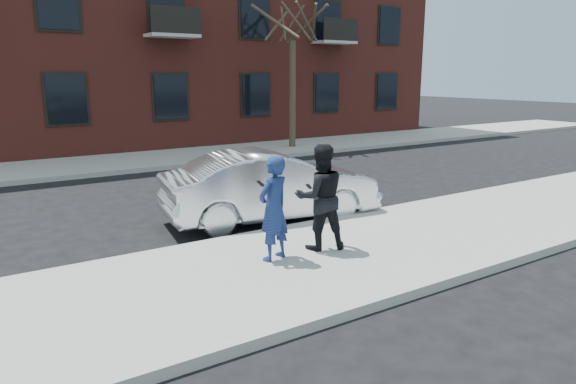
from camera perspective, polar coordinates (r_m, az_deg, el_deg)
ground at (r=10.13m, az=13.44°, el=-4.98°), size 100.00×100.00×0.00m
near_sidewalk at (r=9.94m, az=14.50°, el=-4.92°), size 50.00×3.50×0.15m
near_curb at (r=11.18m, az=7.75°, el=-2.63°), size 50.00×0.10×0.15m
far_sidewalk at (r=19.43m, az=-11.13°, el=3.88°), size 50.00×3.50×0.15m
far_curb at (r=17.79m, az=-8.96°, el=3.15°), size 50.00×0.10×0.15m
apartment_building at (r=26.40m, az=-13.25°, el=19.37°), size 24.30×10.30×12.30m
street_tree at (r=21.20m, az=0.52°, el=19.64°), size 3.60×3.60×6.80m
silver_sedan at (r=10.85m, az=-1.85°, el=0.68°), size 4.74×2.24×1.50m
man_hoodie at (r=8.09m, az=-1.61°, el=-1.85°), size 0.71×0.58×1.68m
man_peacoat at (r=8.61m, az=3.61°, el=-0.57°), size 1.05×0.93×1.79m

